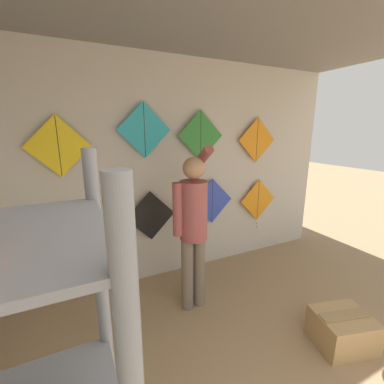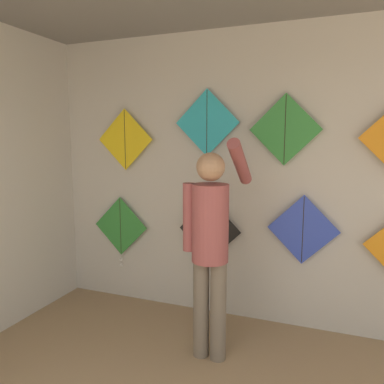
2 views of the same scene
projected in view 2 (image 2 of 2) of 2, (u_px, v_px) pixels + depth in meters
name	position (u px, v px, depth m)	size (l,w,h in m)	color
back_panel	(249.00, 179.00, 3.60)	(4.91, 0.06, 2.80)	beige
shopkeeper	(211.00, 237.00, 2.95)	(0.45, 0.62, 1.79)	#726656
kite_0	(121.00, 228.00, 4.09)	(0.64, 0.04, 0.78)	#338C38
kite_1	(210.00, 230.00, 3.72)	(0.64, 0.01, 0.64)	black
kite_2	(303.00, 230.00, 3.39)	(0.64, 0.01, 0.64)	blue
kite_4	(125.00, 140.00, 3.92)	(0.64, 0.01, 0.64)	yellow
kite_5	(207.00, 123.00, 3.58)	(0.64, 0.01, 0.64)	#28B2C6
kite_6	(285.00, 130.00, 3.33)	(0.64, 0.01, 0.64)	#338C38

